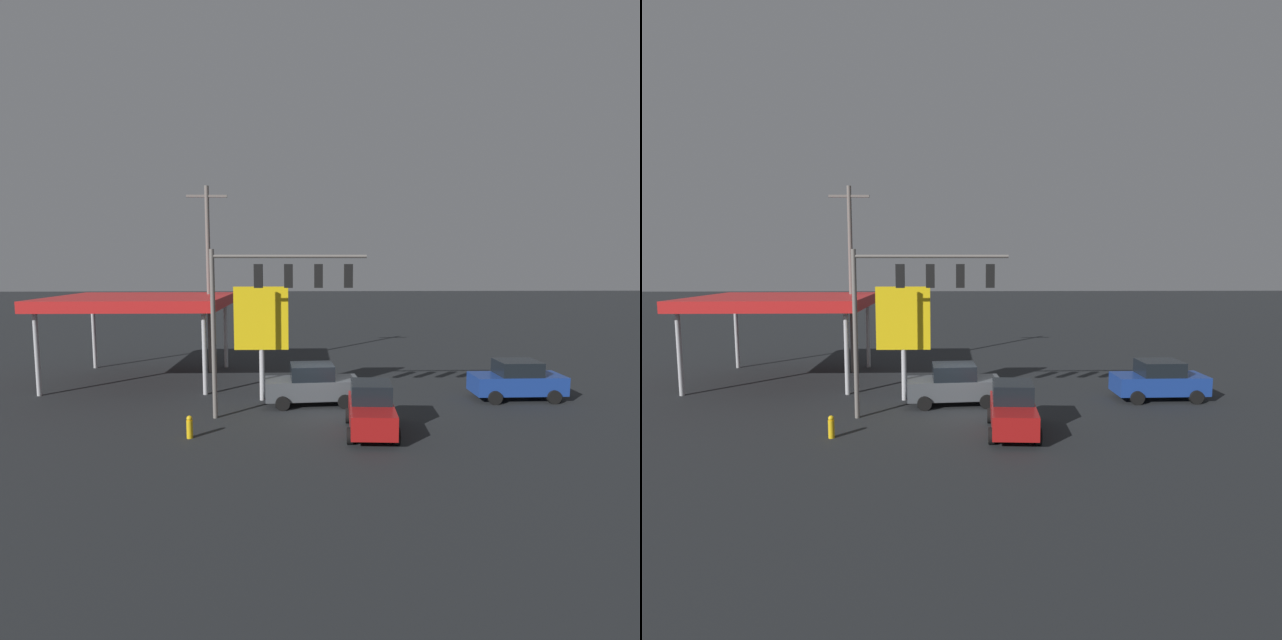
{
  "view_description": "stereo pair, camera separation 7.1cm",
  "coord_description": "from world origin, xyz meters",
  "views": [
    {
      "loc": [
        0.71,
        22.13,
        6.63
      ],
      "look_at": [
        0.0,
        -2.0,
        3.91
      ],
      "focal_mm": 28.0,
      "sensor_mm": 36.0,
      "label": 1
    },
    {
      "loc": [
        0.64,
        22.13,
        6.63
      ],
      "look_at": [
        0.0,
        -2.0,
        3.91
      ],
      "focal_mm": 28.0,
      "sensor_mm": 36.0,
      "label": 2
    }
  ],
  "objects": [
    {
      "name": "ground_plane",
      "position": [
        0.0,
        0.0,
        0.0
      ],
      "size": [
        200.0,
        200.0,
        0.0
      ],
      "primitive_type": "plane",
      "color": "black"
    },
    {
      "name": "gas_station_canopy",
      "position": [
        10.01,
        -6.34,
        4.47
      ],
      "size": [
        9.56,
        8.04,
        4.82
      ],
      "color": "red",
      "rests_on": "ground"
    },
    {
      "name": "sedan_far",
      "position": [
        -9.68,
        -1.59,
        0.95
      ],
      "size": [
        4.43,
        2.11,
        1.93
      ],
      "rotation": [
        0.0,
        0.0,
        0.02
      ],
      "color": "navy",
      "rests_on": "ground"
    },
    {
      "name": "price_sign",
      "position": [
        2.84,
        -1.79,
        3.86
      ],
      "size": [
        2.61,
        0.27,
        5.56
      ],
      "color": "#B7B7BC",
      "rests_on": "ground"
    },
    {
      "name": "traffic_signal_assembly",
      "position": [
        2.04,
        1.0,
        5.47
      ],
      "size": [
        6.6,
        0.43,
        7.25
      ],
      "color": "slate",
      "rests_on": "ground"
    },
    {
      "name": "hatchback_crossing",
      "position": [
        -1.87,
        3.08,
        0.95
      ],
      "size": [
        2.15,
        3.9,
        1.97
      ],
      "rotation": [
        0.0,
        0.0,
        1.51
      ],
      "color": "maroon",
      "rests_on": "ground"
    },
    {
      "name": "fire_hydrant",
      "position": [
        5.15,
        3.52,
        0.44
      ],
      "size": [
        0.24,
        0.24,
        0.88
      ],
      "color": "gold",
      "rests_on": "ground"
    },
    {
      "name": "utility_pole",
      "position": [
        6.54,
        -8.22,
        5.91
      ],
      "size": [
        2.4,
        0.26,
        11.23
      ],
      "color": "slate",
      "rests_on": "ground"
    },
    {
      "name": "sedan_waiting",
      "position": [
        0.41,
        -1.0,
        0.95
      ],
      "size": [
        4.53,
        2.33,
        1.93
      ],
      "rotation": [
        0.0,
        0.0,
        0.08
      ],
      "color": "#474C51",
      "rests_on": "ground"
    }
  ]
}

